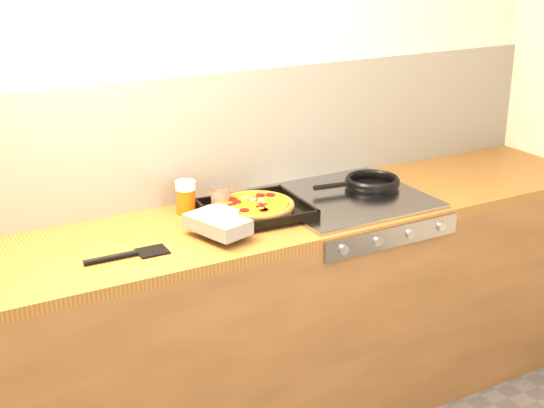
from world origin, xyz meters
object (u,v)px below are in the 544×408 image
pizza_on_tray (244,211)px  tomato_can (220,200)px  juice_glass (186,197)px  frying_pan (371,183)px

pizza_on_tray → tomato_can: (-0.04, 0.13, 0.01)m
tomato_can → juice_glass: juice_glass is taller
juice_glass → frying_pan: bearing=-9.9°
frying_pan → juice_glass: 0.78m
tomato_can → juice_glass: (-0.12, 0.05, 0.01)m
pizza_on_tray → juice_glass: size_ratio=3.96×
frying_pan → tomato_can: tomato_can is taller
pizza_on_tray → juice_glass: (-0.15, 0.18, 0.02)m
juice_glass → tomato_can: bearing=-24.9°
tomato_can → juice_glass: 0.13m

